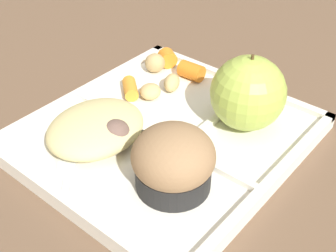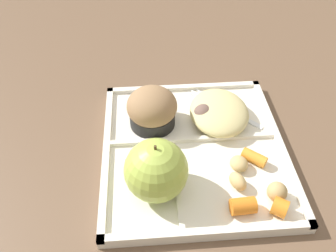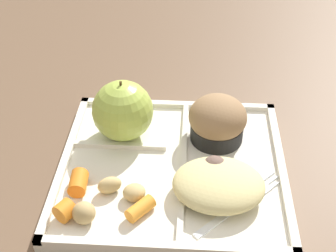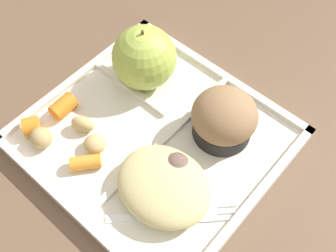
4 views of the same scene
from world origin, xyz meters
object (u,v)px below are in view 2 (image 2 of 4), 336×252
object	(u,v)px
green_apple	(156,170)
plastic_fork	(220,106)
lunch_tray	(193,150)
bran_muffin	(152,109)

from	to	relation	value
green_apple	plastic_fork	size ratio (longest dim) A/B	0.78
lunch_tray	bran_muffin	size ratio (longest dim) A/B	3.68
lunch_tray	bran_muffin	bearing A→B (deg)	45.61
lunch_tray	green_apple	size ratio (longest dim) A/B	3.28
bran_muffin	plastic_fork	xyz separation A→B (m)	(0.03, -0.12, -0.03)
green_apple	bran_muffin	xyz separation A→B (m)	(0.14, 0.00, -0.01)
lunch_tray	bran_muffin	distance (m)	0.10
green_apple	bran_muffin	world-z (taller)	green_apple
bran_muffin	green_apple	bearing A→B (deg)	180.00
green_apple	plastic_fork	distance (m)	0.22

